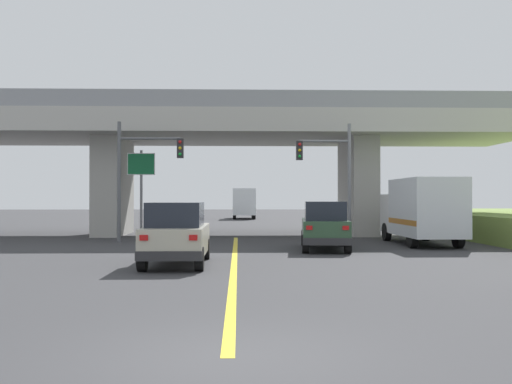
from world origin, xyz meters
The scene contains 10 objects.
ground centered at (0.00, 27.32, 0.00)m, with size 160.00×160.00×0.00m, color #353538.
overpass_bridge centered at (0.00, 27.32, 5.66)m, with size 33.77×8.93×7.80m.
lane_divider_stripe centered at (0.00, 12.29, 0.00)m, with size 0.20×24.59×0.01m, color yellow.
suv_lead centered at (-1.85, 11.24, 1.01)m, with size 1.93×4.63×2.02m.
suv_crossing centered at (3.74, 16.85, 1.01)m, with size 2.32×4.93×2.02m.
box_truck centered at (8.64, 19.41, 1.60)m, with size 2.33×6.66×3.05m.
traffic_signal_nearside centered at (4.86, 21.87, 3.65)m, with size 2.78×0.36×5.91m.
traffic_signal_farside centered at (-4.69, 21.47, 3.71)m, with size 3.25×0.36×5.92m.
highway_sign centered at (-5.17, 24.67, 3.49)m, with size 1.50×0.17×4.77m.
semi_truck_distant centered at (0.72, 54.76, 1.64)m, with size 2.33×6.89×3.14m.
Camera 1 is at (0.15, -8.06, 2.15)m, focal length 41.99 mm.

